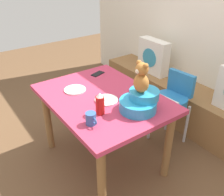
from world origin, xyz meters
name	(u,v)px	position (x,y,z in m)	size (l,w,h in m)	color
ground_plane	(104,159)	(0.00, 0.00, 0.00)	(8.00, 8.00, 0.00)	brown
back_wall	(216,11)	(0.00, 1.46, 1.30)	(4.40, 0.10, 2.60)	silver
window_bench	(185,105)	(0.00, 1.19, 0.23)	(2.60, 0.44, 0.46)	olive
pillow_floral_left	(153,57)	(-0.58, 1.17, 0.68)	(0.44, 0.15, 0.44)	white
dining_table	(103,107)	(0.00, 0.00, 0.63)	(1.19, 0.89, 0.74)	#B73351
highchair	(172,100)	(0.15, 0.76, 0.52)	(0.35, 0.47, 0.79)	#2672B2
infant_seat_teal	(140,102)	(0.35, 0.12, 0.81)	(0.30, 0.33, 0.16)	#2793C9
teddy_bear	(141,78)	(0.35, 0.12, 1.02)	(0.13, 0.12, 0.25)	#AD6C30
ketchup_bottle	(100,104)	(0.22, -0.17, 0.83)	(0.07, 0.07, 0.18)	red
coffee_mug	(91,119)	(0.30, -0.30, 0.79)	(0.12, 0.08, 0.09)	#335999
dinner_plate_near	(75,90)	(-0.24, -0.14, 0.75)	(0.20, 0.20, 0.01)	white
dinner_plate_far	(106,100)	(0.08, -0.02, 0.75)	(0.20, 0.20, 0.01)	white
cell_phone	(98,74)	(-0.43, 0.22, 0.74)	(0.07, 0.14, 0.01)	black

